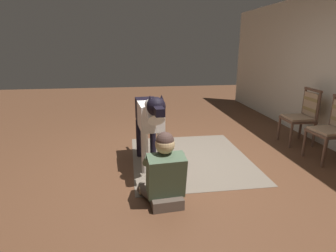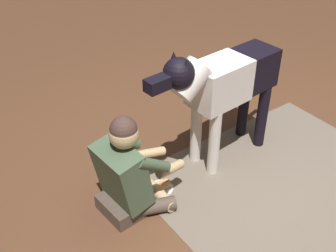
{
  "view_description": "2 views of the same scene",
  "coord_description": "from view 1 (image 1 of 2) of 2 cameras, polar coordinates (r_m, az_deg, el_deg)",
  "views": [
    {
      "loc": [
        3.63,
        -0.59,
        1.7
      ],
      "look_at": [
        0.3,
        -0.11,
        0.69
      ],
      "focal_mm": 29.14,
      "sensor_mm": 36.0,
      "label": 1
    },
    {
      "loc": [
        2.08,
        1.85,
        2.39
      ],
      "look_at": [
        0.45,
        -0.45,
        0.44
      ],
      "focal_mm": 45.5,
      "sensor_mm": 36.0,
      "label": 2
    }
  ],
  "objects": [
    {
      "name": "hot_dog_on_plate",
      "position": [
        3.43,
        -1.76,
        -12.55
      ],
      "size": [
        0.2,
        0.2,
        0.06
      ],
      "color": "silver",
      "rests_on": "ground"
    },
    {
      "name": "dining_chair_left_of_pair",
      "position": [
        5.33,
        26.39,
        2.31
      ],
      "size": [
        0.48,
        0.49,
        0.98
      ],
      "color": "brown",
      "rests_on": "ground"
    },
    {
      "name": "area_rug",
      "position": [
        4.29,
        4.71,
        -6.72
      ],
      "size": [
        2.06,
        1.77,
        0.01
      ],
      "primitive_type": "cube",
      "color": "#6E6153",
      "rests_on": "ground"
    },
    {
      "name": "person_sitting_on_floor",
      "position": [
        3.02,
        -0.66,
        -10.11
      ],
      "size": [
        0.67,
        0.58,
        0.83
      ],
      "color": "brown",
      "rests_on": "ground"
    },
    {
      "name": "large_dog",
      "position": [
        3.77,
        -3.8,
        1.75
      ],
      "size": [
        1.45,
        0.37,
        1.13
      ],
      "color": "silver",
      "rests_on": "ground"
    },
    {
      "name": "dining_chair_right_of_pair",
      "position": [
        4.74,
        31.42,
        0.01
      ],
      "size": [
        0.49,
        0.5,
        0.98
      ],
      "color": "brown",
      "rests_on": "ground"
    },
    {
      "name": "ground_plane",
      "position": [
        4.05,
        0.98,
        -8.17
      ],
      "size": [
        15.79,
        15.79,
        0.0
      ],
      "primitive_type": "plane",
      "color": "brown"
    }
  ]
}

